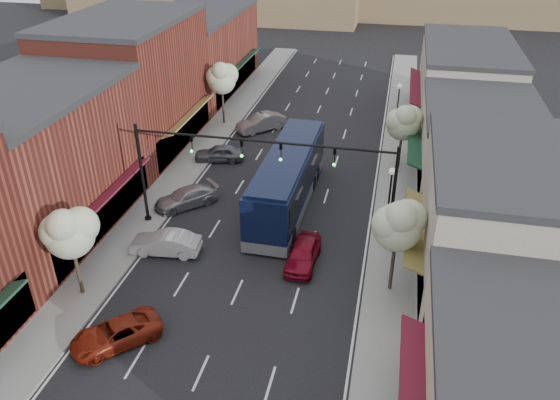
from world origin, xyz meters
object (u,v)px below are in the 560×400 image
Objects in this scene: parked_car_d at (219,153)px; signal_mast_right at (354,180)px; parked_car_b at (165,243)px; tree_right_far at (404,121)px; parked_car_c at (186,198)px; parked_car_a at (116,333)px; signal_mast_left at (175,163)px; tree_left_near at (69,231)px; lamp_post_far at (398,99)px; tree_right_near at (399,223)px; lamp_post_near at (390,188)px; tree_left_far at (222,77)px; red_hatchback at (303,254)px; coach_bus at (288,179)px; parked_car_e at (261,123)px.

signal_mast_right is at bearing 35.78° from parked_car_d.
parked_car_d is (-0.87, 13.37, -0.02)m from parked_car_b.
parked_car_c is at bearing -146.97° from tree_right_far.
parked_car_a is 1.10× the size of parked_car_d.
parked_car_d is at bearing 93.28° from signal_mast_left.
tree_left_near is 32.35m from lamp_post_far.
tree_right_near is 24.11m from lamp_post_far.
parked_car_c is at bearing -179.94° from lamp_post_near.
tree_left_far is at bearing 127.71° from signal_mast_right.
lamp_post_near is (13.42, 2.50, -1.62)m from signal_mast_left.
signal_mast_left reaches higher than red_hatchback.
red_hatchback is 1.05× the size of parked_car_d.
lamp_post_far is 26.81m from parked_car_b.
tree_left_far is at bearing -178.96° from parked_car_d.
parked_car_d is (2.05, 18.17, -3.54)m from tree_left_near.
tree_right_near reaches higher than tree_left_near.
signal_mast_left is 1.44× the size of tree_left_near.
tree_right_near is 20.66m from parked_car_d.
signal_mast_right is at bearing 92.26° from parked_car_a.
red_hatchback is at bearing 163.89° from tree_right_near.
parked_car_a is (3.57, -28.98, -3.99)m from tree_left_far.
parked_car_b is 13.40m from parked_car_d.
lamp_post_near reaches higher than coach_bus.
lamp_post_far is at bearing 67.12° from coach_bus.
signal_mast_left is 24.14m from lamp_post_far.
coach_bus is 2.82× the size of parked_car_e.
tree_right_far is 1.15× the size of parked_car_e.
tree_right_near is 1.48× the size of parked_car_d.
tree_left_far is 8.99m from parked_car_d.
tree_right_near is 11.36m from coach_bus.
tree_right_far is 1.18× the size of parked_car_c.
red_hatchback is (-2.50, -2.54, -3.90)m from signal_mast_right.
parked_car_a is at bearing -82.97° from tree_left_far.
tree_left_near is at bearing -56.40° from parked_car_c.
coach_bus is at bearing 35.68° from parked_car_d.
signal_mast_left is 2.04× the size of parked_car_d.
tree_right_far is 8.13m from lamp_post_far.
tree_right_far is at bearing 50.31° from tree_left_near.
red_hatchback is 8.48m from parked_car_b.
parked_car_e is at bearing -167.29° from lamp_post_far.
parked_car_c is (-0.58, 2.49, -3.96)m from signal_mast_left.
parked_car_b reaches higher than parked_car_d.
tree_right_far is 0.95× the size of tree_left_near.
tree_left_near is 1.20× the size of parked_car_e.
signal_mast_left is 1.38× the size of tree_right_near.
tree_right_near is (2.73, -4.05, -0.17)m from signal_mast_right.
coach_bus is at bearing -113.77° from lamp_post_far.
tree_right_far reaches higher than lamp_post_far.
lamp_post_far is at bearing 95.98° from parked_car_c.
parked_car_b is (-8.45, -0.71, -0.01)m from red_hatchback.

